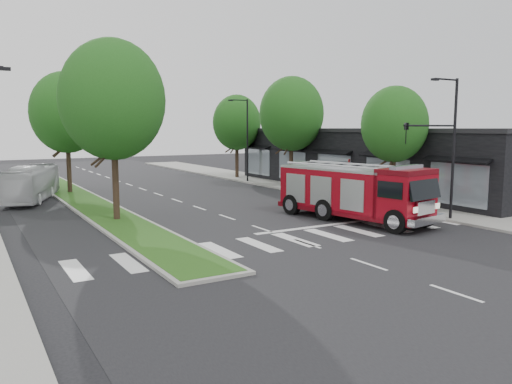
% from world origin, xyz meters
% --- Properties ---
extents(ground, '(140.00, 140.00, 0.00)m').
position_xyz_m(ground, '(0.00, 0.00, 0.00)').
color(ground, black).
rests_on(ground, ground).
extents(sidewalk_right, '(5.00, 80.00, 0.15)m').
position_xyz_m(sidewalk_right, '(12.50, 10.00, 0.07)').
color(sidewalk_right, gray).
rests_on(sidewalk_right, ground).
extents(median, '(3.00, 50.00, 0.15)m').
position_xyz_m(median, '(-6.00, 18.00, 0.08)').
color(median, gray).
rests_on(median, ground).
extents(storefront_row, '(8.00, 30.00, 5.00)m').
position_xyz_m(storefront_row, '(17.00, 10.00, 2.50)').
color(storefront_row, black).
rests_on(storefront_row, ground).
extents(bus_shelter, '(3.20, 1.60, 2.61)m').
position_xyz_m(bus_shelter, '(11.20, 8.15, 2.04)').
color(bus_shelter, black).
rests_on(bus_shelter, ground).
extents(tree_right_near, '(4.40, 4.40, 8.05)m').
position_xyz_m(tree_right_near, '(11.50, 2.00, 5.51)').
color(tree_right_near, black).
rests_on(tree_right_near, ground).
extents(tree_right_mid, '(5.60, 5.60, 9.72)m').
position_xyz_m(tree_right_mid, '(11.50, 14.00, 6.49)').
color(tree_right_mid, black).
rests_on(tree_right_mid, ground).
extents(tree_right_far, '(5.00, 5.00, 8.73)m').
position_xyz_m(tree_right_far, '(11.50, 24.00, 5.84)').
color(tree_right_far, black).
rests_on(tree_right_far, ground).
extents(tree_median_near, '(5.80, 5.80, 10.16)m').
position_xyz_m(tree_median_near, '(-6.00, 6.00, 6.81)').
color(tree_median_near, black).
rests_on(tree_median_near, ground).
extents(tree_median_far, '(5.60, 5.60, 9.72)m').
position_xyz_m(tree_median_far, '(-6.00, 20.00, 6.49)').
color(tree_median_far, black).
rests_on(tree_median_far, ground).
extents(streetlight_right_near, '(4.08, 0.22, 8.00)m').
position_xyz_m(streetlight_right_near, '(9.61, -3.50, 4.67)').
color(streetlight_right_near, black).
rests_on(streetlight_right_near, ground).
extents(streetlight_right_far, '(2.11, 0.20, 8.00)m').
position_xyz_m(streetlight_right_far, '(10.35, 20.00, 4.48)').
color(streetlight_right_far, black).
rests_on(streetlight_right_far, ground).
extents(fire_engine, '(4.47, 10.07, 3.37)m').
position_xyz_m(fire_engine, '(5.78, -0.55, 1.62)').
color(fire_engine, '#56040C').
rests_on(fire_engine, ground).
extents(city_bus, '(5.07, 9.39, 2.56)m').
position_xyz_m(city_bus, '(-9.10, 17.36, 1.28)').
color(city_bus, silver).
rests_on(city_bus, ground).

